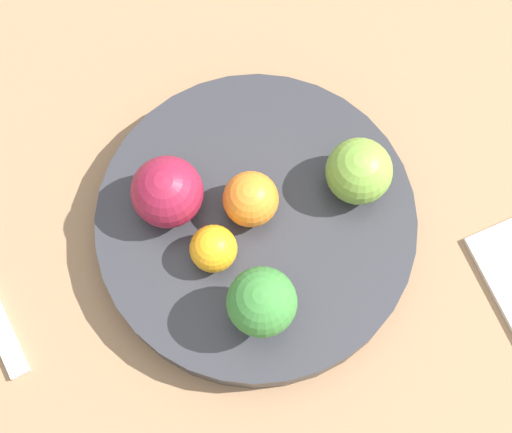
{
  "coord_description": "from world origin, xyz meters",
  "views": [
    {
      "loc": [
        -0.18,
        0.07,
        0.7
      ],
      "look_at": [
        0.0,
        0.0,
        0.06
      ],
      "focal_mm": 60.0,
      "sensor_mm": 36.0,
      "label": 1
    }
  ],
  "objects_px": {
    "apple_red": "(360,173)",
    "orange_front": "(213,249)",
    "broccoli": "(262,303)",
    "orange_back": "(250,199)",
    "bowl": "(256,226)",
    "spoon": "(2,333)",
    "apple_green": "(167,192)"
  },
  "relations": [
    {
      "from": "bowl",
      "to": "apple_red",
      "type": "xyz_separation_m",
      "value": [
        -0.0,
        -0.09,
        0.04
      ]
    },
    {
      "from": "bowl",
      "to": "spoon",
      "type": "xyz_separation_m",
      "value": [
        -0.0,
        0.22,
        -0.01
      ]
    },
    {
      "from": "bowl",
      "to": "apple_red",
      "type": "relative_size",
      "value": 4.89
    },
    {
      "from": "apple_red",
      "to": "orange_back",
      "type": "bearing_deg",
      "value": 81.73
    },
    {
      "from": "bowl",
      "to": "spoon",
      "type": "height_order",
      "value": "bowl"
    },
    {
      "from": "apple_green",
      "to": "spoon",
      "type": "height_order",
      "value": "apple_green"
    },
    {
      "from": "broccoli",
      "to": "orange_front",
      "type": "distance_m",
      "value": 0.06
    },
    {
      "from": "apple_green",
      "to": "orange_back",
      "type": "bearing_deg",
      "value": -115.19
    },
    {
      "from": "apple_green",
      "to": "bowl",
      "type": "bearing_deg",
      "value": -123.36
    },
    {
      "from": "apple_red",
      "to": "apple_green",
      "type": "height_order",
      "value": "apple_green"
    },
    {
      "from": "apple_red",
      "to": "bowl",
      "type": "bearing_deg",
      "value": 89.06
    },
    {
      "from": "apple_red",
      "to": "orange_front",
      "type": "distance_m",
      "value": 0.13
    },
    {
      "from": "broccoli",
      "to": "orange_back",
      "type": "height_order",
      "value": "broccoli"
    },
    {
      "from": "bowl",
      "to": "apple_green",
      "type": "relative_size",
      "value": 4.56
    },
    {
      "from": "broccoli",
      "to": "spoon",
      "type": "bearing_deg",
      "value": 71.19
    },
    {
      "from": "spoon",
      "to": "orange_back",
      "type": "bearing_deg",
      "value": -86.05
    },
    {
      "from": "orange_front",
      "to": "orange_back",
      "type": "distance_m",
      "value": 0.05
    },
    {
      "from": "apple_red",
      "to": "orange_front",
      "type": "xyz_separation_m",
      "value": [
        -0.01,
        0.13,
        -0.01
      ]
    },
    {
      "from": "apple_green",
      "to": "orange_back",
      "type": "height_order",
      "value": "apple_green"
    },
    {
      "from": "broccoli",
      "to": "spoon",
      "type": "relative_size",
      "value": 0.79
    },
    {
      "from": "apple_green",
      "to": "spoon",
      "type": "xyz_separation_m",
      "value": [
        -0.04,
        0.16,
        -0.06
      ]
    },
    {
      "from": "bowl",
      "to": "orange_back",
      "type": "relative_size",
      "value": 5.85
    },
    {
      "from": "broccoli",
      "to": "orange_front",
      "type": "xyz_separation_m",
      "value": [
        0.06,
        0.02,
        -0.02
      ]
    },
    {
      "from": "broccoli",
      "to": "orange_back",
      "type": "distance_m",
      "value": 0.09
    },
    {
      "from": "bowl",
      "to": "orange_back",
      "type": "xyz_separation_m",
      "value": [
        0.01,
        0.0,
        0.04
      ]
    },
    {
      "from": "apple_green",
      "to": "spoon",
      "type": "distance_m",
      "value": 0.18
    },
    {
      "from": "orange_back",
      "to": "orange_front",
      "type": "bearing_deg",
      "value": 122.26
    },
    {
      "from": "apple_green",
      "to": "orange_front",
      "type": "xyz_separation_m",
      "value": [
        -0.05,
        -0.02,
        -0.01
      ]
    },
    {
      "from": "bowl",
      "to": "spoon",
      "type": "bearing_deg",
      "value": 91.04
    },
    {
      "from": "orange_front",
      "to": "apple_green",
      "type": "bearing_deg",
      "value": 18.33
    },
    {
      "from": "apple_red",
      "to": "spoon",
      "type": "distance_m",
      "value": 0.31
    },
    {
      "from": "broccoli",
      "to": "orange_back",
      "type": "bearing_deg",
      "value": -15.84
    }
  ]
}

